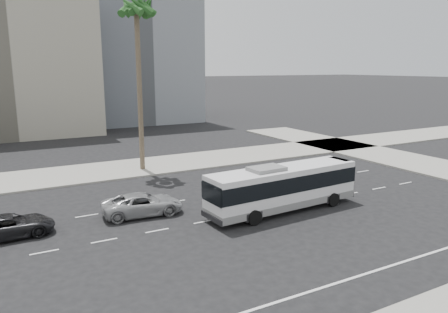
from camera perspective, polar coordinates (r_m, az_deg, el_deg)
ground at (r=27.56m, az=3.01°, el=-7.60°), size 700.00×700.00×0.00m
sidewalk_north at (r=41.01m, az=-8.48°, el=-1.08°), size 120.00×7.00×0.15m
midrise_gray_center at (r=77.26m, az=-12.86°, el=14.44°), size 20.00×20.00×26.00m
civic_tower at (r=273.89m, az=-27.48°, el=16.83°), size 42.00×42.00×129.00m
highrise_right at (r=260.07m, az=-16.40°, el=17.14°), size 26.00×26.00×70.00m
highrise_far at (r=294.94m, az=-12.77°, el=15.67°), size 22.00×22.00×60.00m
city_bus at (r=27.94m, az=7.87°, el=-3.95°), size 10.83×3.02×3.08m
car_a at (r=27.61m, az=-10.76°, el=-6.24°), size 2.76×5.21×1.39m
car_b at (r=26.44m, az=-26.61°, el=-8.28°), size 2.35×4.73×1.29m
palm_near at (r=38.56m, az=-11.58°, el=18.35°), size 4.48×4.48×15.10m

